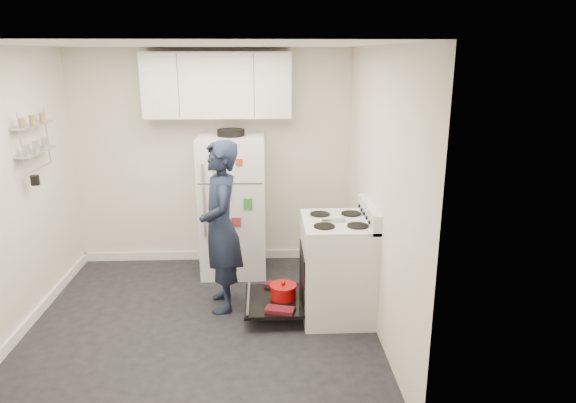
{
  "coord_description": "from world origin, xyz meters",
  "views": [
    {
      "loc": [
        0.61,
        -4.32,
        2.43
      ],
      "look_at": [
        0.83,
        0.45,
        1.05
      ],
      "focal_mm": 32.0,
      "sensor_mm": 36.0,
      "label": 1
    }
  ],
  "objects_px": {
    "open_oven_door": "(277,297)",
    "refrigerator": "(233,204)",
    "electric_range": "(336,269)",
    "person": "(221,227)"
  },
  "relations": [
    {
      "from": "electric_range",
      "to": "open_oven_door",
      "type": "distance_m",
      "value": 0.63
    },
    {
      "from": "open_oven_door",
      "to": "person",
      "type": "distance_m",
      "value": 0.87
    },
    {
      "from": "electric_range",
      "to": "open_oven_door",
      "type": "height_order",
      "value": "electric_range"
    },
    {
      "from": "person",
      "to": "open_oven_door",
      "type": "bearing_deg",
      "value": 61.17
    },
    {
      "from": "open_oven_door",
      "to": "refrigerator",
      "type": "relative_size",
      "value": 0.44
    },
    {
      "from": "open_oven_door",
      "to": "electric_range",
      "type": "bearing_deg",
      "value": -0.95
    },
    {
      "from": "electric_range",
      "to": "person",
      "type": "xyz_separation_m",
      "value": [
        -1.09,
        0.2,
        0.37
      ]
    },
    {
      "from": "open_oven_door",
      "to": "refrigerator",
      "type": "bearing_deg",
      "value": 113.15
    },
    {
      "from": "refrigerator",
      "to": "open_oven_door",
      "type": "bearing_deg",
      "value": -66.85
    },
    {
      "from": "person",
      "to": "electric_range",
      "type": "bearing_deg",
      "value": 70.47
    }
  ]
}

